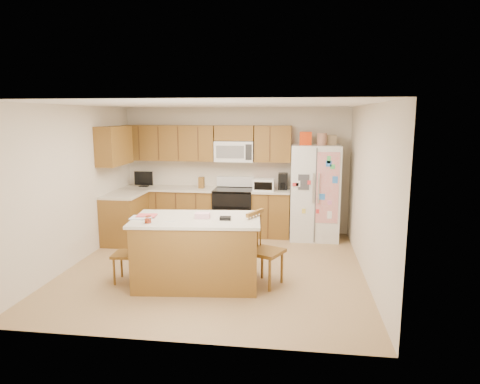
# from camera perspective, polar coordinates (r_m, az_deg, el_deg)

# --- Properties ---
(ground) EXTENTS (4.50, 4.50, 0.00)m
(ground) POSITION_cam_1_polar(r_m,az_deg,el_deg) (6.78, -3.27, -10.03)
(ground) COLOR olive
(ground) RESTS_ON ground
(room_shell) EXTENTS (4.60, 4.60, 2.52)m
(room_shell) POSITION_cam_1_polar(r_m,az_deg,el_deg) (6.43, -3.40, 2.11)
(room_shell) COLOR beige
(room_shell) RESTS_ON ground
(cabinetry) EXTENTS (3.36, 1.56, 2.15)m
(cabinetry) POSITION_cam_1_polar(r_m,az_deg,el_deg) (8.46, -7.58, 0.37)
(cabinetry) COLOR brown
(cabinetry) RESTS_ON ground
(stove) EXTENTS (0.76, 0.65, 1.13)m
(stove) POSITION_cam_1_polar(r_m,az_deg,el_deg) (8.48, -0.83, -2.55)
(stove) COLOR black
(stove) RESTS_ON ground
(refrigerator) EXTENTS (0.90, 0.79, 2.04)m
(refrigerator) POSITION_cam_1_polar(r_m,az_deg,el_deg) (8.25, 9.94, 0.10)
(refrigerator) COLOR white
(refrigerator) RESTS_ON ground
(island) EXTENTS (1.83, 1.18, 1.04)m
(island) POSITION_cam_1_polar(r_m,az_deg,el_deg) (6.04, -5.73, -7.82)
(island) COLOR brown
(island) RESTS_ON ground
(windsor_chair_left) EXTENTS (0.38, 0.40, 0.87)m
(windsor_chair_left) POSITION_cam_1_polar(r_m,az_deg,el_deg) (6.32, -14.72, -7.96)
(windsor_chair_left) COLOR brown
(windsor_chair_left) RESTS_ON ground
(windsor_chair_back) EXTENTS (0.47, 0.45, 0.90)m
(windsor_chair_back) POSITION_cam_1_polar(r_m,az_deg,el_deg) (6.62, -4.71, -6.67)
(windsor_chair_back) COLOR brown
(windsor_chair_back) RESTS_ON ground
(windsor_chair_right) EXTENTS (0.57, 0.58, 1.04)m
(windsor_chair_right) POSITION_cam_1_polar(r_m,az_deg,el_deg) (6.00, 3.25, -7.82)
(windsor_chair_right) COLOR brown
(windsor_chair_right) RESTS_ON ground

